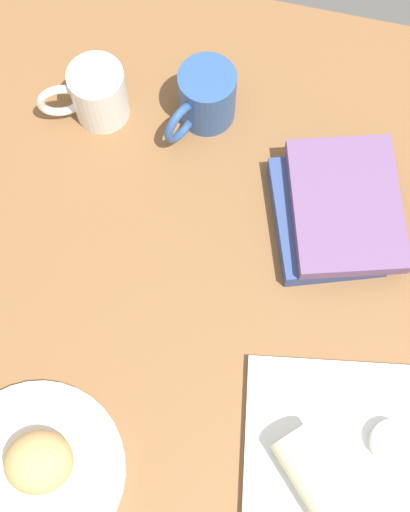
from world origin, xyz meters
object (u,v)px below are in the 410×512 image
at_px(scone_pastry, 39,462).
at_px(sauce_cup, 391,441).
at_px(coffee_mug, 205,97).
at_px(breakfast_wrap, 320,481).
at_px(book_stack, 335,212).
at_px(second_mug, 96,94).
at_px(square_plate, 347,464).
at_px(round_plate, 36,472).

height_order(scone_pastry, sauce_cup, scone_pastry).
relative_size(sauce_cup, coffee_mug, 0.40).
bearing_deg(coffee_mug, sauce_cup, 38.83).
bearing_deg(breakfast_wrap, book_stack, 52.06).
height_order(sauce_cup, book_stack, book_stack).
distance_m(sauce_cup, second_mug, 0.62).
distance_m(book_stack, second_mug, 0.38).
height_order(square_plate, book_stack, book_stack).
xyz_separation_m(square_plate, sauce_cup, (-0.04, 0.04, 0.02)).
bearing_deg(book_stack, round_plate, -35.51).
bearing_deg(round_plate, scone_pastry, 140.10).
bearing_deg(scone_pastry, sauce_cup, 106.72).
bearing_deg(book_stack, breakfast_wrap, 6.31).
distance_m(round_plate, breakfast_wrap, 0.35).
relative_size(scone_pastry, breakfast_wrap, 0.66).
height_order(round_plate, breakfast_wrap, breakfast_wrap).
height_order(round_plate, coffee_mug, coffee_mug).
bearing_deg(round_plate, coffee_mug, 170.80).
relative_size(round_plate, square_plate, 0.87).
distance_m(sauce_cup, coffee_mug, 0.53).
bearing_deg(sauce_cup, breakfast_wrap, -49.58).
distance_m(round_plate, second_mug, 0.52).
relative_size(breakfast_wrap, coffee_mug, 1.01).
xyz_separation_m(round_plate, coffee_mug, (-0.55, 0.09, 0.04)).
relative_size(scone_pastry, square_plate, 0.32).
height_order(square_plate, second_mug, second_mug).
xyz_separation_m(scone_pastry, book_stack, (-0.41, 0.29, -0.02)).
relative_size(sauce_cup, second_mug, 0.41).
height_order(square_plate, coffee_mug, coffee_mug).
relative_size(square_plate, coffee_mug, 2.05).
xyz_separation_m(scone_pastry, sauce_cup, (-0.12, 0.41, -0.02)).
bearing_deg(scone_pastry, breakfast_wrap, 99.56).
bearing_deg(round_plate, square_plate, 104.44).
xyz_separation_m(square_plate, coffee_mug, (-0.45, -0.29, 0.04)).
relative_size(breakfast_wrap, second_mug, 1.03).
height_order(square_plate, breakfast_wrap, breakfast_wrap).
relative_size(round_plate, book_stack, 0.96).
height_order(sauce_cup, breakfast_wrap, breakfast_wrap).
xyz_separation_m(round_plate, book_stack, (-0.42, 0.30, 0.02)).
relative_size(sauce_cup, breakfast_wrap, 0.40).
bearing_deg(book_stack, coffee_mug, -120.22).
relative_size(scone_pastry, second_mug, 0.67).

